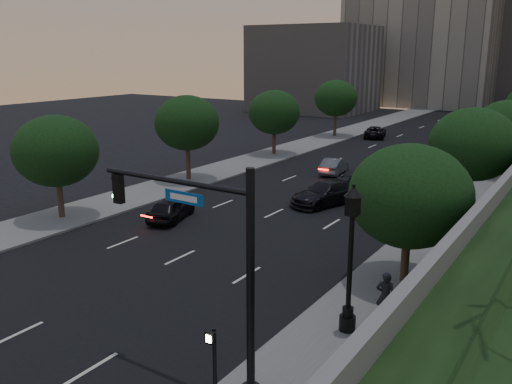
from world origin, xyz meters
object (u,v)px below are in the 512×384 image
Objects in this scene: sedan_far_right at (431,161)px; pedestrian_b at (442,253)px; traffic_signal_mast at (219,277)px; street_lamp at (350,266)px; pedestrian_c at (425,213)px; sedan_near_right at (326,193)px; pedestrian_a at (385,296)px; sedan_mid_left at (334,166)px; sedan_far_left at (375,132)px; sedan_near_left at (171,208)px.

pedestrian_b is at bearing -61.92° from sedan_far_right.
traffic_signal_mast is 5.58m from street_lamp.
street_lamp is 13.60m from pedestrian_c.
sedan_near_right is 2.82× the size of pedestrian_a.
sedan_far_left is (-4.28, 20.44, 0.00)m from sedan_mid_left.
sedan_far_left is at bearing -38.26° from pedestrian_b.
street_lamp is at bearing 105.19° from pedestrian_b.
traffic_signal_mast reaches higher than street_lamp.
pedestrian_b is at bearing 99.04° from sedan_far_left.
sedan_far_left is 2.57× the size of pedestrian_b.
traffic_signal_mast reaches higher than sedan_near_right.
sedan_far_left is at bearing -85.98° from sedan_mid_left.
pedestrian_b reaches higher than sedan_near_left.
sedan_near_right reaches higher than sedan_mid_left.
street_lamp reaches higher than sedan_far_left.
sedan_near_left is 17.26m from sedan_mid_left.
traffic_signal_mast is at bearing 62.11° from pedestrian_c.
sedan_far_right is (-5.60, 30.56, -1.96)m from street_lamp.
traffic_signal_mast is at bearing 100.90° from sedan_mid_left.
sedan_far_right is (8.97, 23.66, -0.05)m from sedan_near_left.
sedan_near_right is (3.54, -8.82, 0.11)m from sedan_mid_left.
traffic_signal_mast is at bearing 119.49° from sedan_near_left.
sedan_far_left is at bearing -90.07° from pedestrian_c.
sedan_near_left is 16.36m from pedestrian_a.
sedan_far_left is 1.24× the size of sedan_far_right.
sedan_near_left reaches higher than sedan_far_right.
pedestrian_b is 6.81m from pedestrian_c.
sedan_near_left reaches higher than sedan_far_left.
sedan_far_right is at bearing -140.30° from sedan_mid_left.
pedestrian_c is (7.02, -1.65, 0.16)m from sedan_near_right.
pedestrian_b is at bearing 163.90° from sedan_near_left.
sedan_near_right is (6.41, 8.20, 0.07)m from sedan_near_left.
street_lamp is 47.19m from sedan_far_left.
pedestrian_c is at bearing 127.43° from sedan_mid_left.
pedestrian_c reaches higher than sedan_far_right.
sedan_far_right is 17.69m from pedestrian_c.
pedestrian_b reaches higher than sedan_mid_left.
sedan_far_left reaches higher than sedan_far_right.
sedan_near_right is 3.41× the size of pedestrian_c.
street_lamp is 2.28m from pedestrian_a.
pedestrian_b is at bearing 86.71° from pedestrian_c.
street_lamp is 17.26m from sedan_near_right.
street_lamp is at bearing 137.64° from sedan_near_left.
sedan_mid_left is at bearing -75.77° from pedestrian_a.
pedestrian_a is at bearing 73.75° from pedestrian_c.
sedan_near_left is 16.03m from pedestrian_b.
sedan_far_right is at bearing -101.09° from pedestrian_c.
sedan_near_left is at bearing -108.64° from sedan_near_right.
traffic_signal_mast is 3.63× the size of pedestrian_a.
sedan_mid_left is at bearing -116.61° from sedan_near_left.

